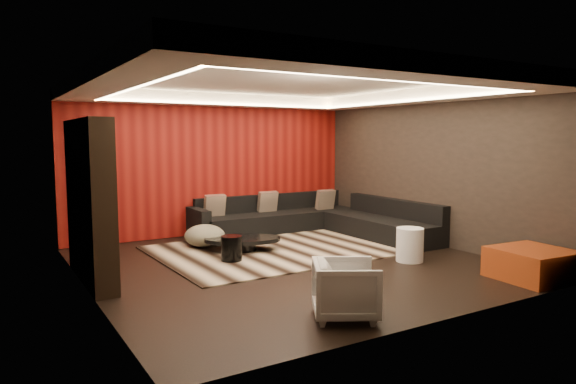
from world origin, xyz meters
TOP-DOWN VIEW (x-y plane):
  - floor at (0.00, 0.00)m, footprint 6.00×6.00m
  - ceiling at (0.00, 0.00)m, footprint 6.00×6.00m
  - wall_back at (0.00, 3.01)m, footprint 6.00×0.02m
  - wall_left at (-3.01, 0.00)m, footprint 0.02×6.00m
  - wall_right at (3.01, 0.00)m, footprint 0.02×6.00m
  - red_feature_wall at (0.00, 2.97)m, footprint 5.98×0.05m
  - soffit_back at (0.00, 2.70)m, footprint 6.00×0.60m
  - soffit_front at (0.00, -2.70)m, footprint 6.00×0.60m
  - soffit_left at (-2.70, 0.00)m, footprint 0.60×4.80m
  - soffit_right at (2.70, 0.00)m, footprint 0.60×4.80m
  - cove_back at (0.00, 2.36)m, footprint 4.80×0.08m
  - cove_front at (0.00, -2.36)m, footprint 4.80×0.08m
  - cove_left at (-2.36, 0.00)m, footprint 0.08×4.80m
  - cove_right at (2.36, 0.00)m, footprint 0.08×4.80m
  - tv_surround at (-2.85, 0.60)m, footprint 0.30×2.00m
  - tv_screen at (-2.69, 0.60)m, footprint 0.04×1.30m
  - tv_shelf at (-2.69, 0.60)m, footprint 0.04×1.60m
  - rug at (0.25, 0.96)m, footprint 4.07×3.09m
  - coffee_table at (-0.28, 1.16)m, footprint 1.73×1.73m
  - drum_stool at (-0.76, 0.57)m, footprint 0.38×0.38m
  - striped_pouf at (-0.73, 1.78)m, footprint 0.93×0.93m
  - white_side_table at (1.67, -0.86)m, footprint 0.52×0.52m
  - orange_ottoman at (2.39, -2.50)m, footprint 1.02×1.02m
  - armchair at (-0.78, -2.40)m, footprint 0.94×0.93m
  - sectional_sofa at (1.73, 1.86)m, footprint 3.65×3.50m
  - throw_pillows at (1.08, 2.57)m, footprint 2.87×0.54m

SIDE VIEW (x-z plane):
  - floor at x=0.00m, z-range -0.02..0.00m
  - rug at x=0.25m, z-range 0.00..0.02m
  - coffee_table at x=-0.28m, z-range 0.02..0.24m
  - orange_ottoman at x=2.39m, z-range 0.00..0.42m
  - drum_stool at x=-0.76m, z-range 0.02..0.41m
  - striped_pouf at x=-0.73m, z-range 0.02..0.41m
  - sectional_sofa at x=1.73m, z-range -0.11..0.64m
  - white_side_table at x=1.67m, z-range 0.00..0.53m
  - armchair at x=-0.78m, z-range 0.00..0.63m
  - throw_pillows at x=1.08m, z-range 0.40..0.84m
  - tv_shelf at x=-2.69m, z-range 0.68..0.72m
  - tv_surround at x=-2.85m, z-range 0.00..2.20m
  - wall_back at x=0.00m, z-range 0.00..2.80m
  - wall_left at x=-3.01m, z-range 0.00..2.80m
  - wall_right at x=3.01m, z-range 0.00..2.80m
  - red_feature_wall at x=0.00m, z-range 0.01..2.79m
  - tv_screen at x=-2.69m, z-range 1.05..1.85m
  - cove_back at x=0.00m, z-range 2.58..2.62m
  - cove_front at x=0.00m, z-range 2.58..2.62m
  - cove_left at x=-2.36m, z-range 2.58..2.62m
  - cove_right at x=2.36m, z-range 2.58..2.62m
  - soffit_back at x=0.00m, z-range 2.58..2.80m
  - soffit_front at x=0.00m, z-range 2.58..2.80m
  - soffit_left at x=-2.70m, z-range 2.58..2.80m
  - soffit_right at x=2.70m, z-range 2.58..2.80m
  - ceiling at x=0.00m, z-range 2.80..2.82m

